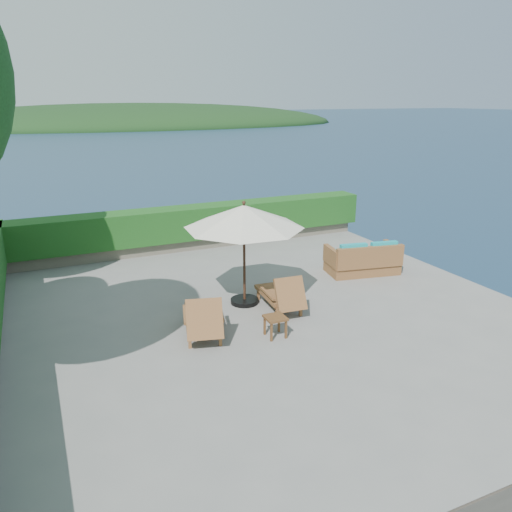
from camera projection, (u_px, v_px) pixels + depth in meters
name	position (u px, v px, depth m)	size (l,w,h in m)	color
ground	(259.00, 314.00, 11.17)	(12.00, 12.00, 0.00)	gray
foundation	(258.00, 375.00, 11.64)	(12.00, 12.00, 3.00)	#554D43
ocean	(258.00, 428.00, 12.08)	(600.00, 600.00, 0.00)	#173248
offshore_island	(135.00, 126.00, 143.46)	(126.00, 57.60, 12.60)	black
planter_wall_far	(186.00, 243.00, 15.98)	(12.00, 0.60, 0.36)	gray
hedge_far	(185.00, 223.00, 15.78)	(12.40, 0.90, 1.00)	#1B4313
patio_umbrella	(244.00, 217.00, 11.16)	(3.48, 3.48, 2.45)	black
lounge_left	(203.00, 317.00, 10.04)	(1.11, 1.82, 0.98)	brown
lounge_right	(281.00, 294.00, 11.28)	(0.80, 1.65, 0.93)	brown
side_table	(275.00, 320.00, 10.02)	(0.42, 0.42, 0.44)	brown
wicker_loveseat	(363.00, 261.00, 13.67)	(2.09, 1.33, 0.95)	brown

